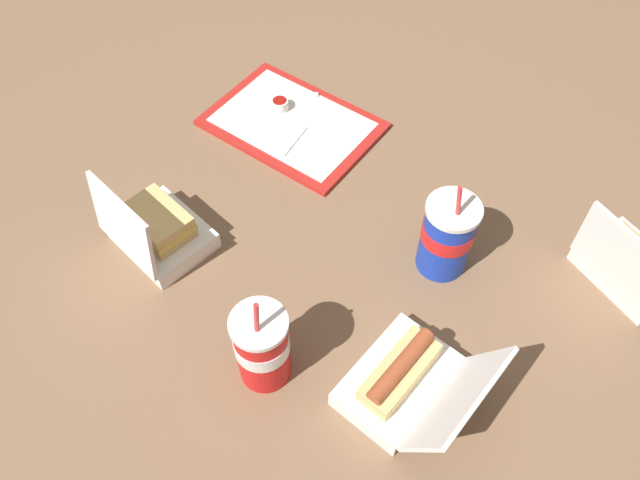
# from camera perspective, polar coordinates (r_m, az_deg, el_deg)

# --- Properties ---
(ground_plane) EXTENTS (3.20, 3.20, 0.00)m
(ground_plane) POSITION_cam_1_polar(r_m,az_deg,el_deg) (1.22, 1.48, -0.92)
(ground_plane) COLOR brown
(food_tray) EXTENTS (0.39, 0.29, 0.01)m
(food_tray) POSITION_cam_1_polar(r_m,az_deg,el_deg) (1.45, -2.56, 10.56)
(food_tray) COLOR red
(food_tray) RESTS_ON ground_plane
(ketchup_cup) EXTENTS (0.04, 0.04, 0.02)m
(ketchup_cup) POSITION_cam_1_polar(r_m,az_deg,el_deg) (1.47, -3.69, 12.30)
(ketchup_cup) COLOR white
(ketchup_cup) RESTS_ON food_tray
(napkin_stack) EXTENTS (0.12, 0.12, 0.00)m
(napkin_stack) POSITION_cam_1_polar(r_m,az_deg,el_deg) (1.41, -3.98, 9.65)
(napkin_stack) COLOR white
(napkin_stack) RESTS_ON food_tray
(plastic_fork) EXTENTS (0.10, 0.08, 0.00)m
(plastic_fork) POSITION_cam_1_polar(r_m,az_deg,el_deg) (1.51, -2.30, 13.23)
(plastic_fork) COLOR white
(plastic_fork) RESTS_ON food_tray
(clamshell_hotdog_corner) EXTENTS (0.20, 0.20, 0.16)m
(clamshell_hotdog_corner) POSITION_cam_1_polar(r_m,az_deg,el_deg) (1.05, 7.76, -12.61)
(clamshell_hotdog_corner) COLOR white
(clamshell_hotdog_corner) RESTS_ON ground_plane
(clamshell_sandwich_right) EXTENTS (0.19, 0.16, 0.18)m
(clamshell_sandwich_right) POSITION_cam_1_polar(r_m,az_deg,el_deg) (1.23, -14.66, 0.87)
(clamshell_sandwich_right) COLOR white
(clamshell_sandwich_right) RESTS_ON ground_plane
(clamshell_hotdog_center) EXTENTS (0.21, 0.19, 0.17)m
(clamshell_hotdog_center) POSITION_cam_1_polar(r_m,az_deg,el_deg) (1.28, 26.56, -2.03)
(clamshell_hotdog_center) COLOR white
(clamshell_hotdog_center) RESTS_ON ground_plane
(soda_cup_right) EXTENTS (0.09, 0.09, 0.23)m
(soda_cup_right) POSITION_cam_1_polar(r_m,az_deg,el_deg) (1.02, -5.32, -9.65)
(soda_cup_right) COLOR red
(soda_cup_right) RESTS_ON ground_plane
(soda_cup_left) EXTENTS (0.10, 0.10, 0.23)m
(soda_cup_left) POSITION_cam_1_polar(r_m,az_deg,el_deg) (1.15, 11.54, 0.42)
(soda_cup_left) COLOR #1938B7
(soda_cup_left) RESTS_ON ground_plane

